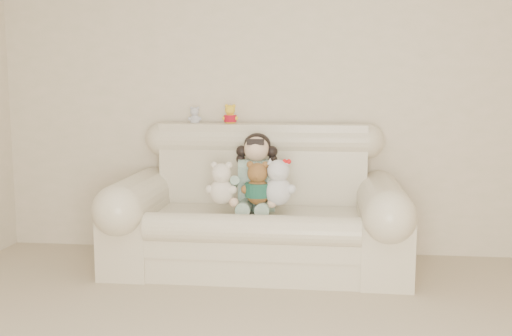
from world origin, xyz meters
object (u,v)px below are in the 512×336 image
object	(u,v)px
brown_teddy	(258,179)
cream_teddy	(222,179)
sofa	(258,199)
seated_child	(257,171)
white_cat	(278,177)

from	to	relation	value
brown_teddy	cream_teddy	world-z (taller)	brown_teddy
sofa	cream_teddy	distance (m)	0.31
seated_child	brown_teddy	xyz separation A→B (m)	(0.03, -0.20, -0.03)
sofa	seated_child	distance (m)	0.21
white_cat	seated_child	bearing A→B (deg)	110.17
brown_teddy	seated_child	bearing A→B (deg)	111.07
sofa	cream_teddy	bearing A→B (deg)	-150.80
sofa	brown_teddy	bearing A→B (deg)	-83.40
cream_teddy	seated_child	bearing A→B (deg)	31.85
sofa	seated_child	bearing A→B (deg)	101.41
cream_teddy	brown_teddy	bearing A→B (deg)	-8.93
brown_teddy	white_cat	distance (m)	0.14
white_cat	cream_teddy	distance (m)	0.39
sofa	white_cat	world-z (taller)	sofa
brown_teddy	white_cat	world-z (taller)	white_cat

